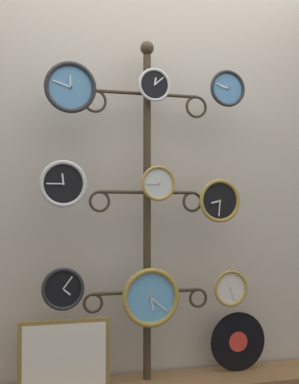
{
  "coord_description": "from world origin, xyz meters",
  "views": [
    {
      "loc": [
        -0.84,
        -2.53,
        1.02
      ],
      "look_at": [
        0.0,
        0.36,
        1.12
      ],
      "focal_mm": 50.0,
      "sensor_mm": 36.0,
      "label": 1
    }
  ],
  "objects": [
    {
      "name": "clock_top_center",
      "position": [
        0.02,
        0.33,
        1.72
      ],
      "size": [
        0.19,
        0.04,
        0.19
      ],
      "color": "black"
    },
    {
      "name": "picture_frame",
      "position": [
        -0.48,
        0.32,
        0.25
      ],
      "size": [
        0.48,
        0.02,
        0.38
      ],
      "color": "olive",
      "rests_on": "low_shelf"
    },
    {
      "name": "clock_middle_right",
      "position": [
        0.41,
        0.32,
        1.07
      ],
      "size": [
        0.25,
        0.04,
        0.25
      ],
      "color": "black"
    },
    {
      "name": "clock_bottom_center",
      "position": [
        -0.01,
        0.31,
        0.53
      ],
      "size": [
        0.33,
        0.04,
        0.33
      ],
      "color": "#60A8DB"
    },
    {
      "name": "clock_middle_left",
      "position": [
        -0.49,
        0.31,
        1.15
      ],
      "size": [
        0.25,
        0.04,
        0.25
      ],
      "color": "black"
    },
    {
      "name": "clock_bottom_right",
      "position": [
        0.48,
        0.33,
        0.56
      ],
      "size": [
        0.21,
        0.04,
        0.21
      ],
      "color": "silver"
    },
    {
      "name": "clock_top_right",
      "position": [
        0.46,
        0.31,
        1.72
      ],
      "size": [
        0.22,
        0.04,
        0.22
      ],
      "color": "#4C84B2"
    },
    {
      "name": "clock_middle_center",
      "position": [
        0.04,
        0.31,
        1.16
      ],
      "size": [
        0.2,
        0.04,
        0.2
      ],
      "color": "silver"
    },
    {
      "name": "clock_top_left",
      "position": [
        -0.46,
        0.31,
        1.67
      ],
      "size": [
        0.28,
        0.04,
        0.28
      ],
      "color": "#4C84B2"
    },
    {
      "name": "display_stand",
      "position": [
        0.0,
        0.41,
        0.82
      ],
      "size": [
        0.74,
        0.33,
        1.99
      ],
      "color": "#382D1E",
      "rests_on": "ground_plane"
    },
    {
      "name": "shop_wall",
      "position": [
        0.0,
        0.57,
        1.4
      ],
      "size": [
        4.4,
        0.04,
        2.8
      ],
      "color": "#BCB2A3",
      "rests_on": "ground_plane"
    },
    {
      "name": "vinyl_record",
      "position": [
        0.56,
        0.4,
        0.23
      ],
      "size": [
        0.35,
        0.01,
        0.35
      ],
      "color": "black",
      "rests_on": "low_shelf"
    },
    {
      "name": "clock_bottom_left",
      "position": [
        -0.49,
        0.33,
        0.6
      ],
      "size": [
        0.23,
        0.04,
        0.23
      ],
      "color": "black"
    }
  ]
}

